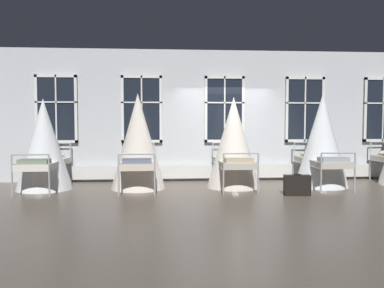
{
  "coord_description": "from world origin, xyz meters",
  "views": [
    {
      "loc": [
        -1.67,
        -9.31,
        1.6
      ],
      "look_at": [
        -0.96,
        0.15,
        1.05
      ],
      "focal_mm": 37.18,
      "sensor_mm": 36.0,
      "label": 1
    }
  ],
  "objects": [
    {
      "name": "ground",
      "position": [
        0.0,
        0.0,
        0.0
      ],
      "size": [
        24.79,
        24.79,
        0.0
      ],
      "primitive_type": "plane",
      "color": "brown"
    },
    {
      "name": "back_wall_with_windows",
      "position": [
        0.0,
        1.36,
        1.75
      ],
      "size": [
        13.39,
        0.1,
        3.49
      ],
      "primitive_type": "cube",
      "color": "silver",
      "rests_on": "ground"
    },
    {
      "name": "window_bank",
      "position": [
        0.0,
        1.24,
        1.04
      ],
      "size": [
        9.89,
        0.1,
        2.73
      ],
      "color": "black",
      "rests_on": "ground"
    },
    {
      "name": "cot_first",
      "position": [
        -4.43,
        0.19,
        1.03
      ],
      "size": [
        1.28,
        1.98,
        2.13
      ],
      "rotation": [
        0.0,
        0.0,
        1.57
      ],
      "color": "#9EA3A8",
      "rests_on": "ground"
    },
    {
      "name": "cot_second",
      "position": [
        -2.24,
        0.14,
        1.09
      ],
      "size": [
        1.28,
        2.0,
        2.25
      ],
      "rotation": [
        0.0,
        0.0,
        1.6
      ],
      "color": "#9EA3A8",
      "rests_on": "ground"
    },
    {
      "name": "cot_third",
      "position": [
        0.05,
        0.15,
        1.06
      ],
      "size": [
        1.28,
        1.99,
        2.18
      ],
      "rotation": [
        0.0,
        0.0,
        1.56
      ],
      "color": "#9EA3A8",
      "rests_on": "ground"
    },
    {
      "name": "cot_fourth",
      "position": [
        2.23,
        0.12,
        1.1
      ],
      "size": [
        1.28,
        2.0,
        2.27
      ],
      "rotation": [
        0.0,
        0.0,
        1.55
      ],
      "color": "#9EA3A8",
      "rests_on": "ground"
    },
    {
      "name": "suitcase_dark",
      "position": [
        1.23,
        -1.02,
        0.22
      ],
      "size": [
        0.58,
        0.26,
        0.47
      ],
      "rotation": [
        0.0,
        0.0,
        -0.1
      ],
      "color": "black",
      "rests_on": "ground"
    }
  ]
}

